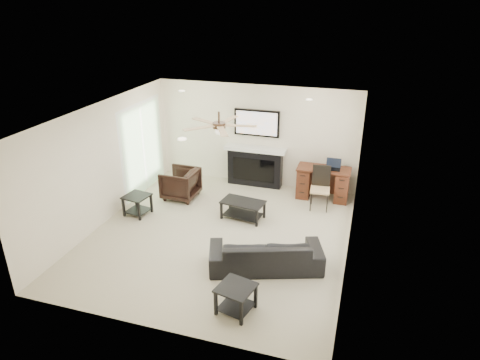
{
  "coord_description": "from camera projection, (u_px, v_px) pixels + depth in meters",
  "views": [
    {
      "loc": [
        2.58,
        -6.98,
        4.45
      ],
      "look_at": [
        0.3,
        0.43,
        1.06
      ],
      "focal_mm": 32.0,
      "sensor_mm": 36.0,
      "label": 1
    }
  ],
  "objects": [
    {
      "name": "room_shell",
      "position": [
        229.0,
        156.0,
        7.94
      ],
      "size": [
        5.5,
        5.54,
        2.52
      ],
      "color": "beige",
      "rests_on": "ground"
    },
    {
      "name": "fireplace_unit",
      "position": [
        255.0,
        149.0,
        10.46
      ],
      "size": [
        1.52,
        0.34,
        1.91
      ],
      "primitive_type": "cube",
      "color": "black",
      "rests_on": "ground"
    },
    {
      "name": "desk_chair",
      "position": [
        320.0,
        189.0,
        9.47
      ],
      "size": [
        0.45,
        0.47,
        0.97
      ],
      "primitive_type": "cube",
      "rotation": [
        0.0,
        0.0,
        0.08
      ],
      "color": "black",
      "rests_on": "ground"
    },
    {
      "name": "laptop",
      "position": [
        333.0,
        165.0,
        9.72
      ],
      "size": [
        0.33,
        0.24,
        0.23
      ],
      "primitive_type": "cube",
      "color": "black",
      "rests_on": "desk"
    },
    {
      "name": "end_table_near",
      "position": [
        236.0,
        299.0,
        6.44
      ],
      "size": [
        0.62,
        0.62,
        0.45
      ],
      "primitive_type": "cube",
      "rotation": [
        0.0,
        0.0,
        -0.23
      ],
      "color": "black",
      "rests_on": "ground"
    },
    {
      "name": "armchair",
      "position": [
        180.0,
        184.0,
        10.03
      ],
      "size": [
        0.8,
        0.78,
        0.71
      ],
      "primitive_type": "imported",
      "rotation": [
        0.0,
        0.0,
        -1.6
      ],
      "color": "black",
      "rests_on": "ground"
    },
    {
      "name": "end_table_left",
      "position": [
        138.0,
        205.0,
        9.31
      ],
      "size": [
        0.57,
        0.57,
        0.45
      ],
      "primitive_type": "cube",
      "rotation": [
        0.0,
        0.0,
        -0.16
      ],
      "color": "black",
      "rests_on": "ground"
    },
    {
      "name": "sofa",
      "position": [
        266.0,
        253.0,
        7.47
      ],
      "size": [
        2.11,
        1.36,
        0.57
      ],
      "primitive_type": "imported",
      "rotation": [
        0.0,
        0.0,
        3.47
      ],
      "color": "black",
      "rests_on": "ground"
    },
    {
      "name": "coffee_table",
      "position": [
        243.0,
        210.0,
        9.15
      ],
      "size": [
        0.96,
        0.62,
        0.4
      ],
      "primitive_type": "cube",
      "rotation": [
        0.0,
        0.0,
        -0.13
      ],
      "color": "black",
      "rests_on": "ground"
    },
    {
      "name": "desk",
      "position": [
        323.0,
        183.0,
        9.99
      ],
      "size": [
        1.22,
        0.56,
        0.76
      ],
      "primitive_type": "cube",
      "color": "#371C0D",
      "rests_on": "ground"
    }
  ]
}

